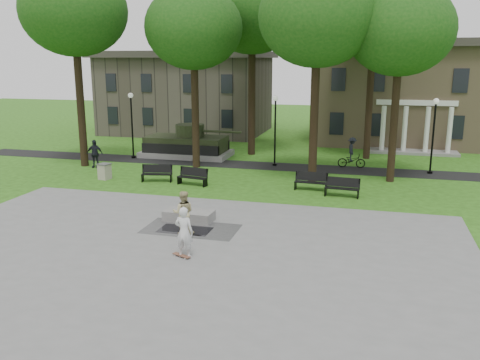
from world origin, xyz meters
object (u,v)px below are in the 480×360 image
object	(u,v)px
friend_watching	(183,213)
skateboarder	(184,232)
cyclist	(352,155)
trash_bin	(105,171)
concrete_block	(189,216)
park_bench_0	(157,173)

from	to	relation	value
friend_watching	skateboarder	bearing A→B (deg)	95.45
skateboarder	friend_watching	distance (m)	2.52
cyclist	trash_bin	world-z (taller)	cyclist
concrete_block	friend_watching	distance (m)	1.92
cyclist	trash_bin	size ratio (longest dim) A/B	2.11
skateboarder	cyclist	bearing A→B (deg)	-103.45
park_bench_0	concrete_block	bearing A→B (deg)	-68.09
friend_watching	trash_bin	size ratio (longest dim) A/B	1.90
trash_bin	skateboarder	bearing A→B (deg)	-49.06
park_bench_0	trash_bin	world-z (taller)	park_bench_0
friend_watching	park_bench_0	world-z (taller)	friend_watching
cyclist	trash_bin	xyz separation A→B (m)	(-14.24, -7.25, -0.35)
trash_bin	cyclist	bearing A→B (deg)	26.98
concrete_block	skateboarder	distance (m)	4.36
friend_watching	trash_bin	xyz separation A→B (m)	(-8.15, 8.12, -0.45)
friend_watching	park_bench_0	xyz separation A→B (m)	(-4.85, 8.41, -0.41)
skateboarder	park_bench_0	world-z (taller)	skateboarder
concrete_block	trash_bin	bearing A→B (deg)	140.49
friend_watching	concrete_block	bearing A→B (deg)	-92.87
cyclist	park_bench_0	bearing A→B (deg)	119.11
concrete_block	park_bench_0	distance (m)	8.01
friend_watching	park_bench_0	distance (m)	9.71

